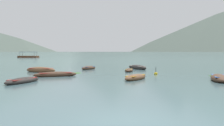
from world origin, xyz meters
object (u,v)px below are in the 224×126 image
object	(u,v)px
rowboat_0	(137,67)
ferry_2	(28,56)
rowboat_5	(89,68)
rowboat_7	(129,70)
rowboat_3	(41,70)
rowboat_6	(23,81)
rowboat_1	(220,78)
mooring_buoy	(156,74)
rowboat_2	(136,77)
rowboat_4	(55,74)

from	to	relation	value
rowboat_0	ferry_2	distance (m)	76.76
rowboat_0	rowboat_5	size ratio (longest dim) A/B	1.47
rowboat_7	rowboat_3	bearing A→B (deg)	-179.35
rowboat_5	rowboat_6	bearing A→B (deg)	-109.03
rowboat_0	ferry_2	bearing A→B (deg)	115.24
rowboat_1	mooring_buoy	world-z (taller)	mooring_buoy
rowboat_2	rowboat_3	size ratio (longest dim) A/B	0.88
rowboat_0	rowboat_6	world-z (taller)	rowboat_0
ferry_2	mooring_buoy	world-z (taller)	ferry_2
rowboat_5	ferry_2	xyz separation A→B (m)	(-25.52, 69.65, 0.26)
rowboat_4	rowboat_2	bearing A→B (deg)	-24.11
rowboat_4	rowboat_7	world-z (taller)	rowboat_4
rowboat_5	ferry_2	size ratio (longest dim) A/B	0.36
rowboat_0	rowboat_6	distance (m)	20.10
rowboat_0	mooring_buoy	size ratio (longest dim) A/B	4.99
rowboat_4	mooring_buoy	xyz separation A→B (m)	(11.06, 1.24, -0.10)
rowboat_7	rowboat_6	bearing A→B (deg)	-133.62
rowboat_1	rowboat_6	xyz separation A→B (m)	(-17.23, -0.12, -0.05)
rowboat_7	mooring_buoy	world-z (taller)	mooring_buoy
rowboat_0	rowboat_4	world-z (taller)	rowboat_0
rowboat_3	ferry_2	world-z (taller)	ferry_2
rowboat_2	rowboat_5	xyz separation A→B (m)	(-4.55, 13.71, -0.00)
rowboat_3	rowboat_4	xyz separation A→B (m)	(2.64, -5.72, -0.06)
rowboat_4	rowboat_7	distance (m)	10.44
rowboat_0	rowboat_7	xyz separation A→B (m)	(-1.91, -4.54, -0.08)
rowboat_1	ferry_2	bearing A→B (deg)	113.75
rowboat_3	ferry_2	distance (m)	76.63
rowboat_3	mooring_buoy	xyz separation A→B (m)	(13.70, -4.48, -0.16)
rowboat_2	ferry_2	distance (m)	88.62
rowboat_4	mooring_buoy	bearing A→B (deg)	6.39
rowboat_4	rowboat_7	xyz separation A→B (m)	(8.65, 5.85, -0.04)
rowboat_2	rowboat_3	world-z (taller)	rowboat_3
rowboat_2	rowboat_5	bearing A→B (deg)	108.37
rowboat_1	rowboat_3	xyz separation A→B (m)	(-17.89, 10.91, 0.03)
rowboat_3	ferry_2	size ratio (longest dim) A/B	0.49
rowboat_3	rowboat_6	size ratio (longest dim) A/B	1.03
rowboat_4	rowboat_6	size ratio (longest dim) A/B	1.13
rowboat_5	mooring_buoy	xyz separation A→B (m)	(7.70, -8.93, -0.09)
rowboat_5	rowboat_6	size ratio (longest dim) A/B	0.75
rowboat_5	rowboat_7	distance (m)	6.84
rowboat_1	rowboat_5	size ratio (longest dim) A/B	1.52
rowboat_7	ferry_2	world-z (taller)	ferry_2
rowboat_0	rowboat_4	xyz separation A→B (m)	(-10.57, -10.39, -0.04)
rowboat_0	rowboat_5	bearing A→B (deg)	-178.31
rowboat_7	mooring_buoy	size ratio (longest dim) A/B	3.49
rowboat_3	rowboat_6	xyz separation A→B (m)	(0.66, -11.03, -0.08)
rowboat_5	rowboat_7	size ratio (longest dim) A/B	0.97
rowboat_6	mooring_buoy	bearing A→B (deg)	26.69
rowboat_0	rowboat_6	size ratio (longest dim) A/B	1.11
rowboat_3	rowboat_2	bearing A→B (deg)	-41.25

